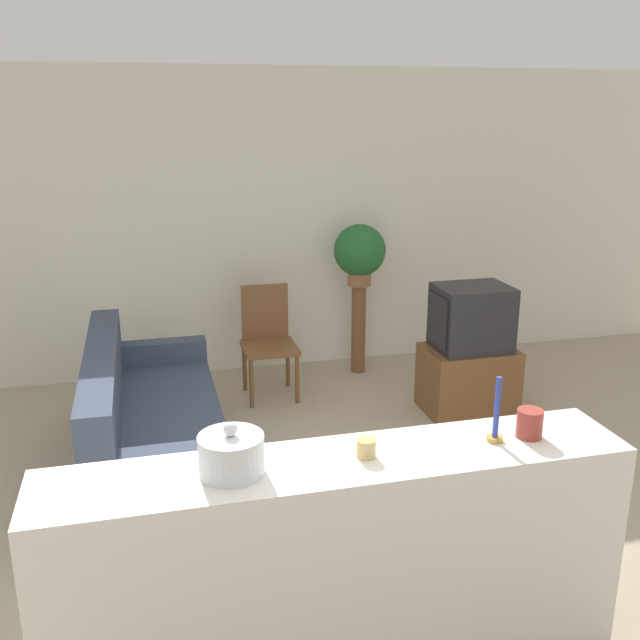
# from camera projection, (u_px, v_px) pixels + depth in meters

# --- Properties ---
(ground_plane) EXTENTS (14.00, 14.00, 0.00)m
(ground_plane) POSITION_uv_depth(u_px,v_px,m) (317.00, 604.00, 3.53)
(ground_plane) COLOR tan
(wall_back) EXTENTS (9.00, 0.06, 2.70)m
(wall_back) POSITION_uv_depth(u_px,v_px,m) (223.00, 225.00, 6.32)
(wall_back) COLOR silver
(wall_back) RESTS_ON ground_plane
(couch) EXTENTS (0.85, 2.04, 0.87)m
(couch) POSITION_uv_depth(u_px,v_px,m) (149.00, 429.00, 4.75)
(couch) COLOR #384256
(couch) RESTS_ON ground_plane
(tv_stand) EXTENTS (0.70, 0.50, 0.53)m
(tv_stand) POSITION_uv_depth(u_px,v_px,m) (468.00, 379.00, 5.71)
(tv_stand) COLOR brown
(tv_stand) RESTS_ON ground_plane
(television) EXTENTS (0.57, 0.44, 0.51)m
(television) POSITION_uv_depth(u_px,v_px,m) (471.00, 318.00, 5.56)
(television) COLOR #232328
(television) RESTS_ON tv_stand
(wooden_chair) EXTENTS (0.44, 0.44, 0.93)m
(wooden_chair) POSITION_uv_depth(u_px,v_px,m) (268.00, 336.00, 5.98)
(wooden_chair) COLOR brown
(wooden_chair) RESTS_ON ground_plane
(plant_stand) EXTENTS (0.13, 0.13, 0.82)m
(plant_stand) POSITION_uv_depth(u_px,v_px,m) (358.00, 329.00, 6.51)
(plant_stand) COLOR brown
(plant_stand) RESTS_ON ground_plane
(potted_plant) EXTENTS (0.46, 0.46, 0.55)m
(potted_plant) POSITION_uv_depth(u_px,v_px,m) (360.00, 252.00, 6.30)
(potted_plant) COLOR #8E5B3D
(potted_plant) RESTS_ON plant_stand
(foreground_counter) EXTENTS (2.44, 0.44, 1.00)m
(foreground_counter) POSITION_uv_depth(u_px,v_px,m) (340.00, 566.00, 3.01)
(foreground_counter) COLOR white
(foreground_counter) RESTS_ON ground_plane
(decorative_bowl) EXTENTS (0.26, 0.26, 0.21)m
(decorative_bowl) POSITION_uv_depth(u_px,v_px,m) (231.00, 454.00, 2.74)
(decorative_bowl) COLOR silver
(decorative_bowl) RESTS_ON foreground_counter
(candle_jar) EXTENTS (0.08, 0.08, 0.08)m
(candle_jar) POSITION_uv_depth(u_px,v_px,m) (366.00, 448.00, 2.89)
(candle_jar) COLOR tan
(candle_jar) RESTS_ON foreground_counter
(candlestick) EXTENTS (0.07, 0.07, 0.29)m
(candlestick) POSITION_uv_depth(u_px,v_px,m) (496.00, 419.00, 3.00)
(candlestick) COLOR #B7933D
(candlestick) RESTS_ON foreground_counter
(coffee_tin) EXTENTS (0.11, 0.11, 0.13)m
(coffee_tin) POSITION_uv_depth(u_px,v_px,m) (530.00, 423.00, 3.05)
(coffee_tin) COLOR #99382D
(coffee_tin) RESTS_ON foreground_counter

